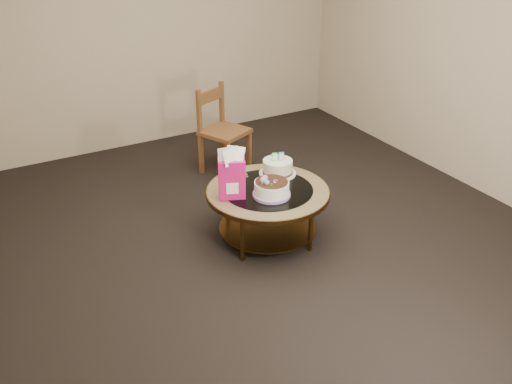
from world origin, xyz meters
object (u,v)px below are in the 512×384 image
coffee_table (268,198)px  gift_bag (232,174)px  dining_chair (222,130)px  cream_cake (278,167)px  decorated_cake (271,189)px

coffee_table → gift_bag: (-0.32, 0.02, 0.29)m
gift_bag → dining_chair: 1.47m
cream_cake → gift_bag: 0.58m
decorated_cake → dining_chair: size_ratio=0.34×
decorated_cake → coffee_table: bearing=72.9°
decorated_cake → gift_bag: bearing=154.0°
cream_cake → decorated_cake: bearing=-112.3°
gift_bag → dining_chair: bearing=90.0°
coffee_table → gift_bag: gift_bag is taller
decorated_cake → dining_chair: dining_chair is taller
decorated_cake → dining_chair: (0.29, 1.48, -0.06)m
coffee_table → cream_cake: cream_cake is taller
gift_bag → dining_chair: dining_chair is taller
coffee_table → gift_bag: bearing=175.7°
coffee_table → cream_cake: size_ratio=3.22×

